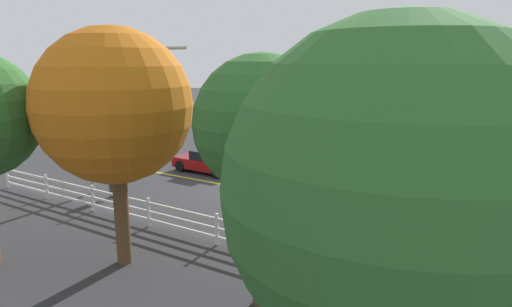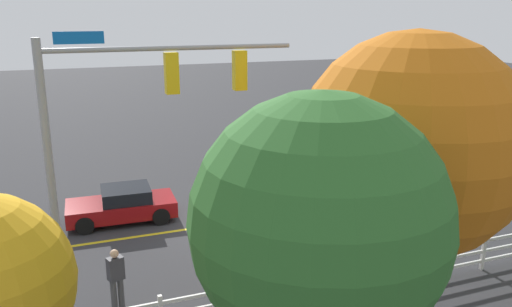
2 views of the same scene
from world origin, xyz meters
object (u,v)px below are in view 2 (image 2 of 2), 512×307
object	(u,v)px
car_2	(123,205)
tree_3	(319,223)
tree_0	(410,147)
pedestrian	(116,277)
car_1	(356,212)
car_0	(305,179)

from	to	relation	value
car_2	tree_3	bearing A→B (deg)	98.85
tree_0	tree_3	size ratio (longest dim) A/B	1.11
car_2	tree_3	world-z (taller)	tree_3
car_2	pedestrian	world-z (taller)	pedestrian
tree_0	tree_3	xyz separation A→B (m)	(3.26, 2.31, -0.26)
car_1	pedestrian	distance (m)	8.88
car_0	pedestrian	distance (m)	10.64
car_0	pedestrian	size ratio (longest dim) A/B	2.63
car_0	car_2	world-z (taller)	car_0
car_1	tree_0	xyz separation A→B (m)	(2.99, 6.57, 4.27)
car_1	car_0	bearing A→B (deg)	87.49
car_1	tree_0	world-z (taller)	tree_0
car_1	pedestrian	size ratio (longest dim) A/B	2.72
pedestrian	car_1	bearing A→B (deg)	-94.17
car_0	tree_0	world-z (taller)	tree_0
car_2	tree_3	distance (m)	13.38
tree_0	pedestrian	bearing A→B (deg)	-37.44
car_0	tree_3	size ratio (longest dim) A/B	0.68
pedestrian	tree_3	bearing A→B (deg)	-179.58
car_1	car_2	size ratio (longest dim) A/B	1.15
car_0	car_1	world-z (taller)	car_1
car_1	tree_3	bearing A→B (deg)	-128.33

